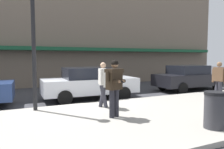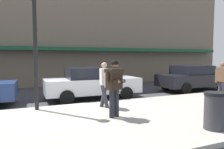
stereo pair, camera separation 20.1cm
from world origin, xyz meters
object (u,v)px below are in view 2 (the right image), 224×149
at_px(man_texting_on_phone, 114,82).
at_px(pedestrian_dark_coat, 222,79).
at_px(street_lamp_post, 35,25).
at_px(pedestrian_in_light_coat, 104,82).
at_px(trash_bin, 214,111).
at_px(parked_sedan_far, 193,78).
at_px(parked_sedan_mid, 92,83).

bearing_deg(man_texting_on_phone, pedestrian_dark_coat, 4.46).
bearing_deg(street_lamp_post, pedestrian_in_light_coat, -14.42).
xyz_separation_m(pedestrian_dark_coat, trash_bin, (-3.29, -2.50, -0.47)).
xyz_separation_m(man_texting_on_phone, street_lamp_post, (-2.15, 2.04, 1.89)).
bearing_deg(trash_bin, pedestrian_dark_coat, 37.27).
xyz_separation_m(pedestrian_dark_coat, street_lamp_post, (-7.36, 1.63, 2.03)).
height_order(man_texting_on_phone, pedestrian_dark_coat, man_texting_on_phone).
xyz_separation_m(pedestrian_in_light_coat, pedestrian_dark_coat, (4.99, -1.02, 0.00)).
distance_m(parked_sedan_far, street_lamp_post, 9.62).
relative_size(pedestrian_in_light_coat, street_lamp_post, 0.35).
bearing_deg(parked_sedan_far, parked_sedan_mid, -179.58).
height_order(parked_sedan_far, man_texting_on_phone, man_texting_on_phone).
relative_size(parked_sedan_far, trash_bin, 4.60).
distance_m(parked_sedan_far, pedestrian_dark_coat, 3.92).
xyz_separation_m(parked_sedan_far, pedestrian_dark_coat, (-1.78, -3.48, 0.32)).
relative_size(pedestrian_dark_coat, trash_bin, 1.74).
relative_size(parked_sedan_far, man_texting_on_phone, 2.50).
distance_m(parked_sedan_mid, street_lamp_post, 3.98).
bearing_deg(parked_sedan_far, pedestrian_in_light_coat, -160.07).
relative_size(pedestrian_in_light_coat, pedestrian_dark_coat, 1.00).
xyz_separation_m(parked_sedan_mid, man_texting_on_phone, (-0.52, -3.84, 0.46)).
relative_size(parked_sedan_far, pedestrian_in_light_coat, 2.65).
bearing_deg(man_texting_on_phone, pedestrian_in_light_coat, 81.00).
distance_m(parked_sedan_far, trash_bin, 7.85).
distance_m(pedestrian_in_light_coat, pedestrian_dark_coat, 5.09).
bearing_deg(trash_bin, man_texting_on_phone, 132.51).
relative_size(parked_sedan_mid, street_lamp_post, 0.93).
relative_size(parked_sedan_mid, pedestrian_dark_coat, 2.67).
height_order(parked_sedan_mid, pedestrian_dark_coat, pedestrian_dark_coat).
distance_m(street_lamp_post, trash_bin, 6.32).
bearing_deg(pedestrian_in_light_coat, trash_bin, -64.31).
bearing_deg(parked_sedan_mid, man_texting_on_phone, -97.76).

